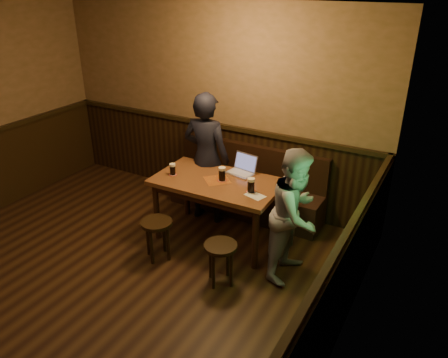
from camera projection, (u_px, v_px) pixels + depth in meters
room at (61, 198)px, 4.03m from camera, size 5.04×6.04×2.84m
bench at (246, 191)px, 6.11m from camera, size 2.20×0.50×0.95m
pub_table at (217, 188)px, 5.31m from camera, size 1.55×0.91×0.82m
stool_left at (157, 229)px, 5.06m from camera, size 0.40×0.40×0.50m
stool_right at (221, 252)px, 4.65m from camera, size 0.39×0.39×0.48m
pint_left at (173, 169)px, 5.37m from camera, size 0.10×0.10×0.15m
pint_mid at (222, 174)px, 5.22m from camera, size 0.11×0.11×0.17m
pint_right at (251, 185)px, 4.94m from camera, size 0.11×0.11×0.17m
laptop at (243, 168)px, 5.43m from camera, size 0.37×0.32×0.23m
menu at (255, 196)px, 4.89m from camera, size 0.25×0.21×0.00m
person_suit at (206, 158)px, 5.71m from camera, size 0.67×0.46×1.77m
person_grey at (296, 215)px, 4.66m from camera, size 0.62×0.76×1.49m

